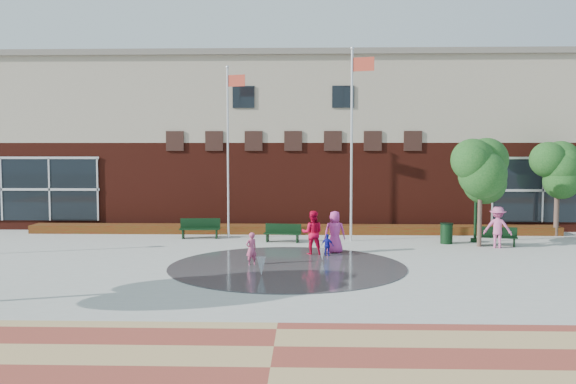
{
  "coord_description": "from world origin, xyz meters",
  "views": [
    {
      "loc": [
        0.68,
        -18.3,
        4.16
      ],
      "look_at": [
        0.0,
        4.0,
        2.6
      ],
      "focal_mm": 38.0,
      "sensor_mm": 36.0,
      "label": 1
    }
  ],
  "objects_px": {
    "bench_left": "(200,232)",
    "trash_can": "(446,233)",
    "flagpole_right": "(353,133)",
    "flagpole_left": "(229,143)",
    "child_splash": "(251,249)"
  },
  "relations": [
    {
      "from": "bench_left",
      "to": "trash_can",
      "type": "relative_size",
      "value": 2.04
    },
    {
      "from": "flagpole_right",
      "to": "bench_left",
      "type": "height_order",
      "value": "flagpole_right"
    },
    {
      "from": "bench_left",
      "to": "trash_can",
      "type": "bearing_deg",
      "value": -10.05
    },
    {
      "from": "flagpole_left",
      "to": "flagpole_right",
      "type": "bearing_deg",
      "value": 9.03
    },
    {
      "from": "flagpole_left",
      "to": "child_splash",
      "type": "bearing_deg",
      "value": -60.23
    },
    {
      "from": "flagpole_left",
      "to": "bench_left",
      "type": "relative_size",
      "value": 4.24
    },
    {
      "from": "flagpole_right",
      "to": "bench_left",
      "type": "distance_m",
      "value": 8.42
    },
    {
      "from": "bench_left",
      "to": "flagpole_left",
      "type": "bearing_deg",
      "value": -1.13
    },
    {
      "from": "flagpole_left",
      "to": "flagpole_right",
      "type": "xyz_separation_m",
      "value": [
        5.67,
        -0.68,
        0.42
      ]
    },
    {
      "from": "trash_can",
      "to": "child_splash",
      "type": "distance_m",
      "value": 9.69
    },
    {
      "from": "bench_left",
      "to": "trash_can",
      "type": "distance_m",
      "value": 11.21
    },
    {
      "from": "trash_can",
      "to": "child_splash",
      "type": "height_order",
      "value": "child_splash"
    },
    {
      "from": "bench_left",
      "to": "child_splash",
      "type": "xyz_separation_m",
      "value": [
        3.0,
        -6.52,
        0.3
      ]
    },
    {
      "from": "trash_can",
      "to": "child_splash",
      "type": "relative_size",
      "value": 0.77
    },
    {
      "from": "flagpole_left",
      "to": "child_splash",
      "type": "xyz_separation_m",
      "value": [
        1.63,
        -6.58,
        -3.86
      ]
    }
  ]
}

